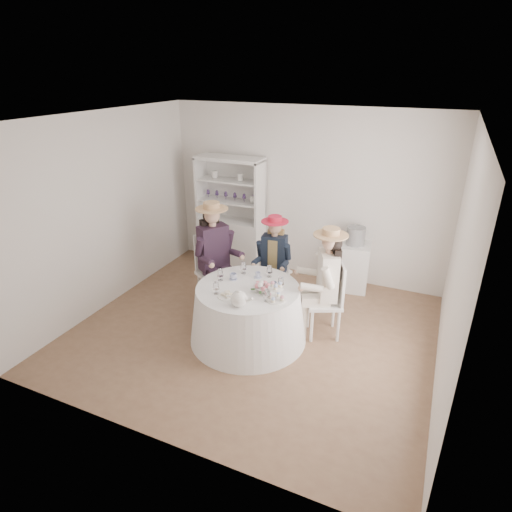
% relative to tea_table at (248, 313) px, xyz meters
% --- Properties ---
extents(ground, '(4.50, 4.50, 0.00)m').
position_rel_tea_table_xyz_m(ground, '(-0.01, 0.16, -0.36)').
color(ground, brown).
rests_on(ground, ground).
extents(ceiling, '(4.50, 4.50, 0.00)m').
position_rel_tea_table_xyz_m(ceiling, '(-0.01, 0.16, 2.34)').
color(ceiling, white).
rests_on(ceiling, wall_back).
extents(wall_back, '(4.50, 0.00, 4.50)m').
position_rel_tea_table_xyz_m(wall_back, '(-0.01, 2.16, 0.99)').
color(wall_back, silver).
rests_on(wall_back, ground).
extents(wall_front, '(4.50, 0.00, 4.50)m').
position_rel_tea_table_xyz_m(wall_front, '(-0.01, -1.84, 0.99)').
color(wall_front, silver).
rests_on(wall_front, ground).
extents(wall_left, '(0.00, 4.50, 4.50)m').
position_rel_tea_table_xyz_m(wall_left, '(-2.26, 0.16, 0.99)').
color(wall_left, silver).
rests_on(wall_left, ground).
extents(wall_right, '(0.00, 4.50, 4.50)m').
position_rel_tea_table_xyz_m(wall_right, '(2.24, 0.16, 0.99)').
color(wall_right, silver).
rests_on(wall_right, ground).
extents(tea_table, '(1.48, 1.48, 0.73)m').
position_rel_tea_table_xyz_m(tea_table, '(0.00, 0.00, 0.00)').
color(tea_table, white).
rests_on(tea_table, ground).
extents(hutch, '(1.16, 0.53, 1.89)m').
position_rel_tea_table_xyz_m(hutch, '(-1.20, 1.93, 0.31)').
color(hutch, silver).
rests_on(hutch, ground).
extents(side_table, '(0.53, 0.53, 0.74)m').
position_rel_tea_table_xyz_m(side_table, '(0.91, 1.91, 0.00)').
color(side_table, silver).
rests_on(side_table, ground).
extents(hatbox, '(0.31, 0.31, 0.28)m').
position_rel_tea_table_xyz_m(hatbox, '(0.91, 1.91, 0.51)').
color(hatbox, black).
rests_on(hatbox, side_table).
extents(guest_left, '(0.67, 0.62, 1.56)m').
position_rel_tea_table_xyz_m(guest_left, '(-0.78, 0.57, 0.51)').
color(guest_left, silver).
rests_on(guest_left, ground).
extents(guest_mid, '(0.50, 0.51, 1.34)m').
position_rel_tea_table_xyz_m(guest_mid, '(-0.04, 0.97, 0.40)').
color(guest_mid, silver).
rests_on(guest_mid, ground).
extents(guest_right, '(0.62, 0.56, 1.47)m').
position_rel_tea_table_xyz_m(guest_right, '(0.84, 0.48, 0.47)').
color(guest_right, silver).
rests_on(guest_right, ground).
extents(spare_chair, '(0.48, 0.48, 0.86)m').
position_rel_tea_table_xyz_m(spare_chair, '(-0.14, 1.15, 0.10)').
color(spare_chair, silver).
rests_on(spare_chair, ground).
extents(teacup_a, '(0.10, 0.10, 0.07)m').
position_rel_tea_table_xyz_m(teacup_a, '(-0.26, 0.12, 0.41)').
color(teacup_a, white).
rests_on(teacup_a, tea_table).
extents(teacup_b, '(0.08, 0.08, 0.07)m').
position_rel_tea_table_xyz_m(teacup_b, '(0.00, 0.30, 0.40)').
color(teacup_b, white).
rests_on(teacup_b, tea_table).
extents(teacup_c, '(0.13, 0.13, 0.08)m').
position_rel_tea_table_xyz_m(teacup_c, '(0.29, 0.11, 0.41)').
color(teacup_c, white).
rests_on(teacup_c, tea_table).
extents(flower_bowl, '(0.25, 0.25, 0.06)m').
position_rel_tea_table_xyz_m(flower_bowl, '(0.23, -0.00, 0.40)').
color(flower_bowl, white).
rests_on(flower_bowl, tea_table).
extents(flower_arrangement, '(0.17, 0.18, 0.07)m').
position_rel_tea_table_xyz_m(flower_arrangement, '(0.19, -0.03, 0.45)').
color(flower_arrangement, '#CE6773').
rests_on(flower_arrangement, tea_table).
extents(table_teapot, '(0.27, 0.19, 0.20)m').
position_rel_tea_table_xyz_m(table_teapot, '(0.09, -0.43, 0.46)').
color(table_teapot, white).
rests_on(table_teapot, tea_table).
extents(sandwich_plate, '(0.23, 0.23, 0.05)m').
position_rel_tea_table_xyz_m(sandwich_plate, '(-0.13, -0.30, 0.38)').
color(sandwich_plate, white).
rests_on(sandwich_plate, tea_table).
extents(cupcake_stand, '(0.24, 0.24, 0.22)m').
position_rel_tea_table_xyz_m(cupcake_stand, '(0.42, -0.14, 0.45)').
color(cupcake_stand, white).
rests_on(cupcake_stand, tea_table).
extents(stemware_set, '(0.86, 0.86, 0.15)m').
position_rel_tea_table_xyz_m(stemware_set, '(0.00, -0.00, 0.44)').
color(stemware_set, white).
rests_on(stemware_set, tea_table).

